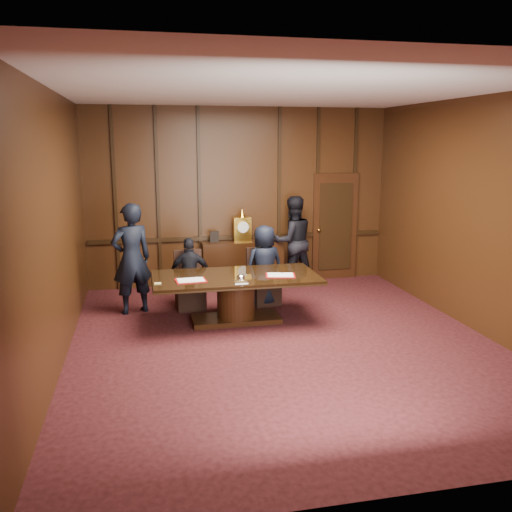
% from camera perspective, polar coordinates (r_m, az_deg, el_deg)
% --- Properties ---
extents(room, '(7.00, 7.04, 3.50)m').
position_cam_1_polar(room, '(7.58, 3.34, 3.50)').
color(room, black).
rests_on(room, ground).
extents(sideboard, '(1.60, 0.45, 1.54)m').
position_cam_1_polar(sideboard, '(10.79, -1.45, -0.61)').
color(sideboard, black).
rests_on(sideboard, ground).
extents(conference_table, '(2.62, 1.32, 0.76)m').
position_cam_1_polar(conference_table, '(8.63, -2.14, -3.68)').
color(conference_table, black).
rests_on(conference_table, ground).
extents(folder_left, '(0.48, 0.36, 0.02)m').
position_cam_1_polar(folder_left, '(8.29, -6.88, -2.56)').
color(folder_left, '#970E0E').
rests_on(folder_left, conference_table).
extents(folder_right, '(0.52, 0.42, 0.02)m').
position_cam_1_polar(folder_right, '(8.55, 2.58, -2.04)').
color(folder_right, '#970E0E').
rests_on(folder_right, conference_table).
extents(inkstand, '(0.20, 0.14, 0.12)m').
position_cam_1_polar(inkstand, '(8.12, -1.61, -2.45)').
color(inkstand, white).
rests_on(inkstand, conference_table).
extents(notepad, '(0.11, 0.08, 0.01)m').
position_cam_1_polar(notepad, '(8.19, -10.31, -2.86)').
color(notepad, '#DFC76D').
rests_on(notepad, conference_table).
extents(chair_left, '(0.51, 0.51, 0.99)m').
position_cam_1_polar(chair_left, '(9.45, -6.95, -3.73)').
color(chair_left, black).
rests_on(chair_left, ground).
extents(chair_right, '(0.58, 0.58, 0.99)m').
position_cam_1_polar(chair_right, '(9.64, 0.75, -3.33)').
color(chair_right, black).
rests_on(chair_right, ground).
extents(signatory_left, '(0.75, 0.34, 1.25)m').
position_cam_1_polar(signatory_left, '(9.29, -6.95, -1.90)').
color(signatory_left, black).
rests_on(signatory_left, ground).
extents(signatory_right, '(0.77, 0.59, 1.42)m').
position_cam_1_polar(signatory_right, '(9.46, 0.90, -1.00)').
color(signatory_right, black).
rests_on(signatory_right, ground).
extents(witness_left, '(0.79, 0.65, 1.86)m').
position_cam_1_polar(witness_left, '(9.22, -12.96, -0.28)').
color(witness_left, black).
rests_on(witness_left, ground).
extents(witness_right, '(0.97, 0.81, 1.79)m').
position_cam_1_polar(witness_right, '(10.77, 3.86, 1.57)').
color(witness_right, black).
rests_on(witness_right, ground).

